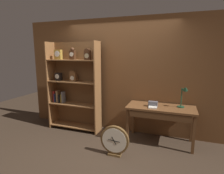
{
  "coord_description": "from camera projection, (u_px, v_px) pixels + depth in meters",
  "views": [
    {
      "loc": [
        1.22,
        -2.71,
        1.82
      ],
      "look_at": [
        -0.02,
        0.79,
        1.13
      ],
      "focal_mm": 29.33,
      "sensor_mm": 36.0,
      "label": 1
    }
  ],
  "objects": [
    {
      "name": "desk_lamp",
      "position": [
        184.0,
        95.0,
        3.54
      ],
      "size": [
        0.19,
        0.19,
        0.45
      ],
      "color": "#1E472D",
      "rests_on": "workbench"
    },
    {
      "name": "back_wood_panel",
      "position": [
        120.0,
        76.0,
        4.22
      ],
      "size": [
        4.8,
        0.05,
        2.6
      ],
      "primitive_type": "cube",
      "color": "brown",
      "rests_on": "ground"
    },
    {
      "name": "toolbox_small",
      "position": [
        153.0,
        104.0,
        3.67
      ],
      "size": [
        0.18,
        0.1,
        0.1
      ],
      "primitive_type": "cube",
      "color": "#595960",
      "rests_on": "workbench"
    },
    {
      "name": "ground_plane",
      "position": [
        98.0,
        157.0,
        3.25
      ],
      "size": [
        10.0,
        10.0,
        0.0
      ],
      "primitive_type": "plane",
      "color": "#3D2D21"
    },
    {
      "name": "open_repair_manual",
      "position": [
        153.0,
        107.0,
        3.61
      ],
      "size": [
        0.18,
        0.23,
        0.02
      ],
      "primitive_type": "cube",
      "rotation": [
        0.0,
        0.0,
        0.1
      ],
      "color": "silver",
      "rests_on": "workbench"
    },
    {
      "name": "workbench",
      "position": [
        161.0,
        111.0,
        3.66
      ],
      "size": [
        1.33,
        0.6,
        0.76
      ],
      "color": "brown",
      "rests_on": "ground"
    },
    {
      "name": "round_clock_large",
      "position": [
        115.0,
        141.0,
        3.25
      ],
      "size": [
        0.52,
        0.11,
        0.56
      ],
      "color": "brown",
      "rests_on": "ground"
    },
    {
      "name": "bookshelf",
      "position": [
        73.0,
        86.0,
        4.34
      ],
      "size": [
        1.26,
        0.36,
        2.08
      ],
      "color": "brown",
      "rests_on": "ground"
    }
  ]
}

